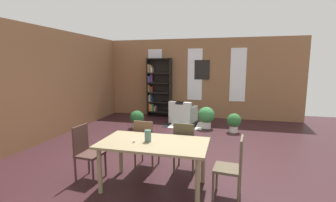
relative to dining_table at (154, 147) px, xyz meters
The scene contains 21 objects.
ground_plane 1.51m from the dining_table, 95.55° to the left, with size 10.85×10.85×0.00m, color #331A1E.
back_wall_brick 5.64m from the dining_table, 91.34° to the left, with size 7.69×0.12×2.96m, color #916342.
left_wall_brick 3.87m from the dining_table, 159.18° to the left, with size 0.12×9.35×2.96m, color #916342.
window_pane_0 5.84m from the dining_table, 107.08° to the left, with size 0.55×0.02×1.92m, color white.
window_pane_1 5.59m from the dining_table, 91.36° to the left, with size 0.55×0.02×1.92m, color white.
window_pane_2 5.77m from the dining_table, 75.44° to the left, with size 0.55×0.02×1.92m, color white.
dining_table is the anchor object (origin of this frame).
vase_on_table 0.21m from the dining_table, behind, with size 0.11×0.11×0.19m, color #4C7266.
tealight_candle_0 0.33m from the dining_table, 159.91° to the right, with size 0.04×0.04×0.04m, color silver.
tealight_candle_1 0.20m from the dining_table, 136.96° to the left, with size 0.04×0.04×0.05m, color silver.
dining_chair_head_left 1.25m from the dining_table, behind, with size 0.43×0.43×0.95m.
dining_chair_far_left 0.82m from the dining_table, 119.16° to the left, with size 0.42×0.42×0.95m.
dining_chair_far_right 0.82m from the dining_table, 61.34° to the left, with size 0.42×0.42×0.95m.
dining_chair_head_right 1.25m from the dining_table, ahead, with size 0.44×0.44×0.95m.
bookshelf_tall 5.56m from the dining_table, 106.18° to the left, with size 0.94×0.32×2.24m.
armchair_white 4.66m from the dining_table, 94.93° to the left, with size 0.95×0.95×0.75m.
potted_plant_by_shelf 3.84m from the dining_table, 115.78° to the left, with size 0.44×0.44×0.56m.
potted_plant_corner 3.98m from the dining_table, 83.18° to the left, with size 0.52×0.52×0.68m.
potted_plant_window 3.94m from the dining_table, 70.38° to the left, with size 0.42×0.42×0.57m.
striped_rug 4.27m from the dining_table, 92.51° to the left, with size 1.51×1.03×0.01m.
framed_picture 5.62m from the dining_table, 88.56° to the left, with size 0.56×0.03×0.72m, color black.
Camera 1 is at (1.27, -4.85, 1.99)m, focal length 25.57 mm.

